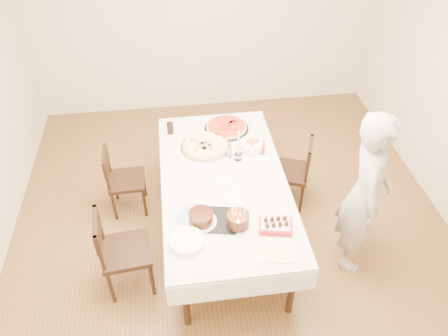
{
  "coord_description": "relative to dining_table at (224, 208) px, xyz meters",
  "views": [
    {
      "loc": [
        -0.49,
        -2.9,
        3.45
      ],
      "look_at": [
        -0.09,
        0.02,
        0.9
      ],
      "focal_mm": 35.0,
      "sensor_mm": 36.0,
      "label": 1
    }
  ],
  "objects": [
    {
      "name": "shaker_pair",
      "position": [
        0.1,
        0.32,
        0.43
      ],
      "size": [
        0.12,
        0.12,
        0.11
      ],
      "primitive_type": null,
      "rotation": [
        0.0,
        0.0,
        0.31
      ],
      "color": "white",
      "rests_on": "dining_table"
    },
    {
      "name": "taper_candle",
      "position": [
        0.17,
        0.28,
        0.55
      ],
      "size": [
        0.08,
        0.08,
        0.34
      ],
      "primitive_type": "cylinder",
      "rotation": [
        0.0,
        0.0,
        0.12
      ],
      "color": "white",
      "rests_on": "dining_table"
    },
    {
      "name": "red_placemat",
      "position": [
        0.36,
        0.44,
        0.38
      ],
      "size": [
        0.27,
        0.27,
        0.01
      ],
      "primitive_type": "cube",
      "rotation": [
        0.0,
        0.0,
        -0.2
      ],
      "color": "#B21E1E",
      "rests_on": "dining_table"
    },
    {
      "name": "cola_glass",
      "position": [
        -0.45,
        0.79,
        0.44
      ],
      "size": [
        0.08,
        0.08,
        0.12
      ],
      "primitive_type": "cylinder",
      "rotation": [
        0.0,
        0.0,
        0.25
      ],
      "color": "black",
      "rests_on": "dining_table"
    },
    {
      "name": "floor",
      "position": [
        0.09,
        -0.02,
        -0.38
      ],
      "size": [
        5.0,
        5.0,
        0.0
      ],
      "primitive_type": "plane",
      "color": "brown",
      "rests_on": "ground"
    },
    {
      "name": "box_lid",
      "position": [
        0.29,
        -0.89,
        0.38
      ],
      "size": [
        0.29,
        0.22,
        0.02
      ],
      "primitive_type": "cube",
      "rotation": [
        0.0,
        0.0,
        -0.21
      ],
      "color": "beige",
      "rests_on": "dining_table"
    },
    {
      "name": "china_plate",
      "position": [
        -0.31,
        -0.42,
        0.38
      ],
      "size": [
        0.39,
        0.39,
        0.01
      ],
      "primitive_type": "cylinder",
      "rotation": [
        0.0,
        0.0,
        0.37
      ],
      "color": "white",
      "rests_on": "dining_table"
    },
    {
      "name": "pizza_white",
      "position": [
        -0.12,
        0.5,
        0.4
      ],
      "size": [
        0.63,
        0.63,
        0.04
      ],
      "primitive_type": "cylinder",
      "rotation": [
        0.0,
        0.0,
        0.31
      ],
      "color": "beige",
      "rests_on": "dining_table"
    },
    {
      "name": "person",
      "position": [
        1.17,
        -0.42,
        0.45
      ],
      "size": [
        0.56,
        0.69,
        1.65
      ],
      "primitive_type": "imported",
      "rotation": [
        0.0,
        0.0,
        1.27
      ],
      "color": "#AEAAA4",
      "rests_on": "floor"
    },
    {
      "name": "layer_cake",
      "position": [
        -0.26,
        -0.49,
        0.43
      ],
      "size": [
        0.34,
        0.34,
        0.11
      ],
      "primitive_type": "cylinder",
      "rotation": [
        0.0,
        0.0,
        0.39
      ],
      "color": "black",
      "rests_on": "dining_table"
    },
    {
      "name": "wall_back",
      "position": [
        0.09,
        2.48,
        0.98
      ],
      "size": [
        4.5,
        0.04,
        2.7
      ],
      "primitive_type": "cube",
      "color": "beige",
      "rests_on": "floor"
    },
    {
      "name": "chair_left_dessert",
      "position": [
        -0.91,
        -0.45,
        0.07
      ],
      "size": [
        0.49,
        0.49,
        0.89
      ],
      "primitive_type": null,
      "rotation": [
        0.0,
        0.0,
        3.24
      ],
      "color": "black",
      "rests_on": "floor"
    },
    {
      "name": "dining_table",
      "position": [
        0.0,
        0.0,
        0.0
      ],
      "size": [
        1.94,
        2.42,
        0.75
      ],
      "primitive_type": "cube",
      "rotation": [
        0.0,
        0.0,
        -0.43
      ],
      "color": "silver",
      "rests_on": "floor"
    },
    {
      "name": "pasta_bowl",
      "position": [
        0.33,
        0.42,
        0.42
      ],
      "size": [
        0.25,
        0.25,
        0.07
      ],
      "primitive_type": "cylinder",
      "rotation": [
        0.0,
        0.0,
        0.1
      ],
      "color": "white",
      "rests_on": "dining_table"
    },
    {
      "name": "plate_stack",
      "position": [
        -0.39,
        -0.7,
        0.4
      ],
      "size": [
        0.31,
        0.31,
        0.06
      ],
      "primitive_type": "cylinder",
      "rotation": [
        0.0,
        0.0,
        -0.12
      ],
      "color": "white",
      "rests_on": "dining_table"
    },
    {
      "name": "chair_right_savory",
      "position": [
        0.76,
        0.41,
        0.03
      ],
      "size": [
        0.54,
        0.54,
        0.81
      ],
      "primitive_type": null,
      "rotation": [
        0.0,
        0.0,
        -0.36
      ],
      "color": "black",
      "rests_on": "floor"
    },
    {
      "name": "strawberry_box",
      "position": [
        0.34,
        -0.63,
        0.41
      ],
      "size": [
        0.29,
        0.22,
        0.07
      ],
      "primitive_type": null,
      "rotation": [
        0.0,
        0.0,
        -0.2
      ],
      "color": "#AE1317",
      "rests_on": "dining_table"
    },
    {
      "name": "chair_left_savory",
      "position": [
        -0.95,
        0.52,
        0.02
      ],
      "size": [
        0.41,
        0.41,
        0.78
      ],
      "primitive_type": null,
      "rotation": [
        0.0,
        0.0,
        3.17
      ],
      "color": "black",
      "rests_on": "floor"
    },
    {
      "name": "birthday_cake",
      "position": [
        0.04,
        -0.56,
        0.47
      ],
      "size": [
        0.21,
        0.21,
        0.17
      ],
      "primitive_type": "cylinder",
      "rotation": [
        0.0,
        0.0,
        -0.15
      ],
      "color": "#38170F",
      "rests_on": "dining_table"
    },
    {
      "name": "pizza_pepperoni",
      "position": [
        0.13,
        0.79,
        0.4
      ],
      "size": [
        0.51,
        0.51,
        0.04
      ],
      "primitive_type": "cylinder",
      "rotation": [
        0.0,
        0.0,
        -0.09
      ],
      "color": "red",
      "rests_on": "dining_table"
    },
    {
      "name": "cake_board",
      "position": [
        -0.11,
        -0.48,
        0.38
      ],
      "size": [
        0.36,
        0.36,
        0.01
      ],
      "primitive_type": "cube",
      "rotation": [
        0.0,
        0.0,
        -0.2
      ],
      "color": "black",
      "rests_on": "dining_table"
    }
  ]
}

